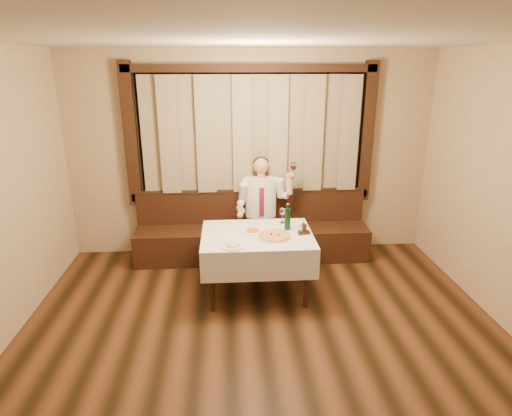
{
  "coord_description": "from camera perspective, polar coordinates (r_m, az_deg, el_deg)",
  "views": [
    {
      "loc": [
        -0.32,
        -2.83,
        2.61
      ],
      "look_at": [
        0.0,
        1.9,
        1.0
      ],
      "focal_mm": 30.0,
      "sensor_mm": 36.0,
      "label": 1
    }
  ],
  "objects": [
    {
      "name": "room",
      "position": [
        3.98,
        0.89,
        2.52
      ],
      "size": [
        5.01,
        6.01,
        2.81
      ],
      "color": "black",
      "rests_on": "ground"
    },
    {
      "name": "banquette",
      "position": [
        6.02,
        -0.53,
        -3.7
      ],
      "size": [
        3.2,
        0.61,
        0.94
      ],
      "color": "black",
      "rests_on": "ground"
    },
    {
      "name": "dining_table",
      "position": [
        4.95,
        0.16,
        -4.58
      ],
      "size": [
        1.27,
        0.97,
        0.76
      ],
      "color": "black",
      "rests_on": "ground"
    },
    {
      "name": "pizza",
      "position": [
        4.81,
        2.48,
        -3.72
      ],
      "size": [
        0.38,
        0.38,
        0.04
      ],
      "rotation": [
        0.0,
        0.0,
        0.05
      ],
      "color": "white",
      "rests_on": "dining_table"
    },
    {
      "name": "pasta_red",
      "position": [
        4.94,
        -0.47,
        -2.86
      ],
      "size": [
        0.24,
        0.24,
        0.08
      ],
      "rotation": [
        0.0,
        0.0,
        -0.26
      ],
      "color": "white",
      "rests_on": "dining_table"
    },
    {
      "name": "pasta_cream",
      "position": [
        4.56,
        -3.12,
        -4.8
      ],
      "size": [
        0.25,
        0.25,
        0.08
      ],
      "rotation": [
        0.0,
        0.0,
        -0.04
      ],
      "color": "white",
      "rests_on": "dining_table"
    },
    {
      "name": "green_bottle",
      "position": [
        5.0,
        4.24,
        -1.41
      ],
      "size": [
        0.07,
        0.07,
        0.32
      ],
      "rotation": [
        0.0,
        0.0,
        -0.1
      ],
      "color": "#0D3E19",
      "rests_on": "dining_table"
    },
    {
      "name": "table_wine_glass",
      "position": [
        5.2,
        3.54,
        -0.54
      ],
      "size": [
        0.07,
        0.07,
        0.19
      ],
      "rotation": [
        0.0,
        0.0,
        -0.11
      ],
      "color": "white",
      "rests_on": "dining_table"
    },
    {
      "name": "cruet_caddy",
      "position": [
        4.91,
        6.39,
        -2.95
      ],
      "size": [
        0.14,
        0.09,
        0.14
      ],
      "rotation": [
        0.0,
        0.0,
        0.21
      ],
      "color": "black",
      "rests_on": "dining_table"
    },
    {
      "name": "seated_man",
      "position": [
        5.77,
        0.78,
        0.76
      ],
      "size": [
        0.79,
        0.59,
        1.43
      ],
      "color": "black",
      "rests_on": "ground"
    }
  ]
}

